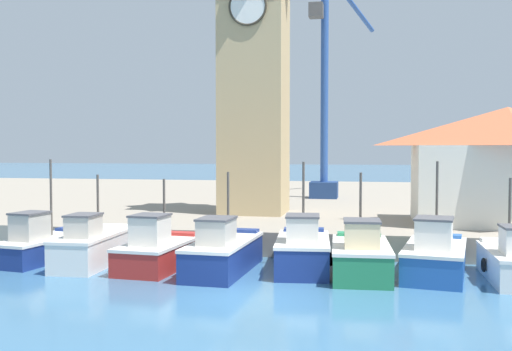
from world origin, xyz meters
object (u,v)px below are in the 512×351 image
fishing_boat_mid_right (361,256)px  fishing_boat_center (303,250)px  fishing_boat_left_inner (158,250)px  clock_tower (254,70)px  fishing_boat_left_outer (92,246)px  fishing_boat_mid_left (223,252)px  fishing_boat_far_left (42,245)px  warehouse_right (507,164)px  port_crane_near (326,113)px  fishing_boat_right_inner (435,256)px

fishing_boat_mid_right → fishing_boat_center: bearing=165.7°
fishing_boat_left_inner → clock_tower: bearing=80.6°
fishing_boat_left_outer → fishing_boat_mid_left: fishing_boat_mid_left is taller
fishing_boat_far_left → warehouse_right: size_ratio=0.53×
fishing_boat_center → clock_tower: 13.73m
fishing_boat_center → port_crane_near: port_crane_near is taller
fishing_boat_mid_right → fishing_boat_mid_left: bearing=-177.0°
fishing_boat_left_outer → port_crane_near: port_crane_near is taller
fishing_boat_center → fishing_boat_mid_right: 2.32m
fishing_boat_center → clock_tower: bearing=111.0°
warehouse_right → port_crane_near: port_crane_near is taller
fishing_boat_mid_left → fishing_boat_right_inner: bearing=5.3°
fishing_boat_mid_left → port_crane_near: 23.13m
fishing_boat_left_outer → warehouse_right: size_ratio=0.52×
fishing_boat_left_outer → fishing_boat_mid_right: bearing=0.1°
fishing_boat_center → fishing_boat_right_inner: 4.97m
fishing_boat_right_inner → fishing_boat_left_outer: bearing=-177.9°
port_crane_near → warehouse_right: bearing=-54.9°
fishing_boat_mid_right → clock_tower: (-6.14, 10.71, 8.43)m
fishing_boat_left_inner → warehouse_right: bearing=29.0°
fishing_boat_far_left → fishing_boat_right_inner: 16.06m
fishing_boat_left_outer → fishing_boat_right_inner: 13.56m
fishing_boat_left_outer → fishing_boat_right_inner: bearing=2.1°
fishing_boat_left_outer → fishing_boat_mid_left: (5.57, -0.26, -0.02)m
fishing_boat_far_left → warehouse_right: warehouse_right is taller
fishing_boat_mid_left → fishing_boat_right_inner: (7.98, 0.75, -0.00)m
fishing_boat_mid_left → fishing_boat_right_inner: 8.02m
clock_tower → warehouse_right: 14.20m
fishing_boat_mid_right → warehouse_right: bearing=49.6°
fishing_boat_left_outer → clock_tower: bearing=66.4°
fishing_boat_left_outer → port_crane_near: (7.96, 21.78, 6.60)m
fishing_boat_far_left → clock_tower: (7.19, 10.29, 8.49)m
fishing_boat_mid_left → fishing_boat_center: size_ratio=1.12×
fishing_boat_mid_right → fishing_boat_right_inner: bearing=9.8°
fishing_boat_far_left → fishing_boat_left_inner: bearing=-6.2°
fishing_boat_far_left → fishing_boat_right_inner: fishing_boat_far_left is taller
fishing_boat_far_left → fishing_boat_left_outer: size_ratio=1.03×
clock_tower → warehouse_right: (12.94, -2.71, -5.19)m
clock_tower → fishing_boat_left_outer: bearing=-113.6°
fishing_boat_mid_right → clock_tower: clock_tower is taller
fishing_boat_far_left → clock_tower: clock_tower is taller
fishing_boat_center → warehouse_right: size_ratio=0.53×
fishing_boat_far_left → fishing_boat_mid_right: fishing_boat_far_left is taller
port_crane_near → fishing_boat_mid_left: bearing=-96.2°
fishing_boat_center → fishing_boat_mid_left: bearing=-164.3°
fishing_boat_right_inner → warehouse_right: (4.08, 7.53, 3.24)m
fishing_boat_left_inner → warehouse_right: 17.18m
fishing_boat_center → fishing_boat_mid_right: bearing=-14.3°
fishing_boat_left_outer → fishing_boat_mid_right: 10.83m
port_crane_near → fishing_boat_center: bearing=-88.3°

